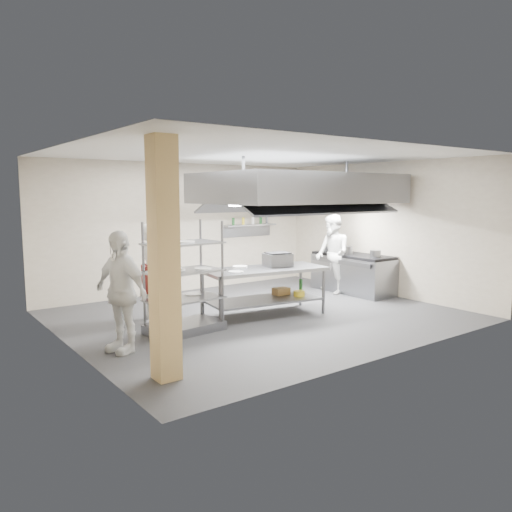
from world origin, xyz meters
TOP-DOWN VIEW (x-y plane):
  - floor at (0.00, 0.00)m, footprint 7.00×7.00m
  - ceiling at (0.00, 0.00)m, footprint 7.00×7.00m
  - wall_back at (0.00, 3.00)m, footprint 7.00×0.00m
  - wall_left at (-3.50, 0.00)m, footprint 0.00×6.00m
  - wall_right at (3.50, 0.00)m, footprint 0.00×6.00m
  - column at (-2.90, -1.90)m, footprint 0.30×0.30m
  - exhaust_hood at (1.30, 0.40)m, footprint 4.00×2.50m
  - hood_strip_a at (0.40, 0.40)m, footprint 1.60×0.12m
  - hood_strip_b at (2.20, 0.40)m, footprint 1.60×0.12m
  - wall_shelf at (1.80, 2.84)m, footprint 1.50×0.28m
  - island at (0.05, -0.05)m, footprint 2.44×1.30m
  - island_worktop at (0.05, -0.05)m, footprint 2.44×1.30m
  - island_undershelf at (0.05, -0.05)m, footprint 2.24×1.18m
  - pass_rack at (-1.70, -0.15)m, footprint 1.29×0.83m
  - cooking_range at (3.08, 0.50)m, footprint 0.80×2.00m
  - range_top at (3.08, 0.50)m, footprint 0.78×1.96m
  - chef_head at (-1.80, 0.85)m, footprint 0.52×0.71m
  - chef_line at (2.60, 0.70)m, footprint 0.96×1.07m
  - chef_plating at (-2.93, -0.52)m, footprint 0.72×1.13m
  - griddle at (0.43, 0.01)m, footprint 0.55×0.46m
  - wicker_basket at (0.56, 0.07)m, footprint 0.32×0.23m
  - stockpot at (2.91, 0.55)m, footprint 0.28×0.28m
  - plate_stack at (-1.70, -0.15)m, footprint 0.28×0.28m

SIDE VIEW (x-z plane):
  - floor at x=0.00m, z-range 0.00..0.00m
  - island_undershelf at x=0.05m, z-range 0.28..0.32m
  - wicker_basket at x=0.56m, z-range 0.32..0.46m
  - cooking_range at x=3.08m, z-range 0.00..0.84m
  - island at x=0.05m, z-range 0.00..0.91m
  - plate_stack at x=-1.70m, z-range 0.57..0.62m
  - range_top at x=3.08m, z-range 0.84..0.90m
  - island_worktop at x=0.05m, z-range 0.85..0.91m
  - chef_head at x=-1.80m, z-range 0.00..1.78m
  - chef_plating at x=-2.93m, z-range 0.00..1.78m
  - chef_line at x=2.60m, z-range 0.00..1.83m
  - pass_rack at x=-1.70m, z-range 0.00..1.85m
  - stockpot at x=2.91m, z-range 0.90..1.09m
  - griddle at x=0.43m, z-range 0.91..1.15m
  - wall_back at x=0.00m, z-range -2.00..5.00m
  - wall_left at x=-3.50m, z-range -1.50..4.50m
  - wall_right at x=3.50m, z-range -1.50..4.50m
  - column at x=-2.90m, z-range 0.00..3.00m
  - wall_shelf at x=1.80m, z-range 1.48..1.52m
  - hood_strip_a at x=0.40m, z-range 2.06..2.10m
  - hood_strip_b at x=2.20m, z-range 2.06..2.10m
  - exhaust_hood at x=1.30m, z-range 2.10..2.70m
  - ceiling at x=0.00m, z-range 3.00..3.00m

